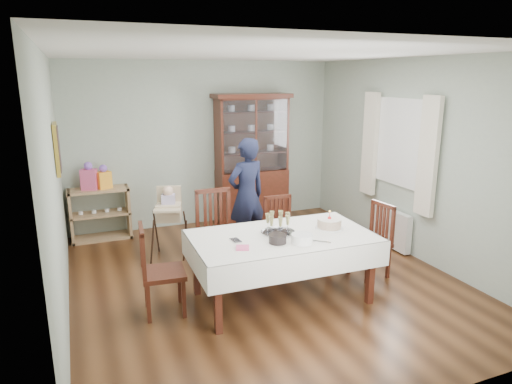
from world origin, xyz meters
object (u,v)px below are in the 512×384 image
birthday_cake (329,224)px  gift_bag_orange (104,178)px  dining_table (282,267)px  chair_far_left (218,250)px  gift_bag_pink (89,177)px  china_cabinet (252,157)px  chair_end_right (370,255)px  chair_end_left (162,287)px  champagne_tray (278,228)px  high_chair (170,229)px  woman (247,196)px  chair_far_right (282,244)px  sideboard (100,214)px

birthday_cake → gift_bag_orange: 3.60m
dining_table → chair_far_left: 1.03m
chair_far_left → gift_bag_pink: 2.45m
china_cabinet → chair_end_right: (0.54, -2.67, -0.85)m
chair_far_left → chair_end_left: size_ratio=1.10×
china_cabinet → champagne_tray: (-0.78, -2.75, -0.29)m
high_chair → gift_bag_orange: size_ratio=2.78×
woman → birthday_cake: woman is taller
champagne_tray → chair_far_right: bearing=61.9°
high_chair → gift_bag_orange: (-0.75, 1.09, 0.57)m
chair_end_left → champagne_tray: 1.40m
champagne_tray → birthday_cake: 0.62m
sideboard → champagne_tray: champagne_tray is taller
chair_far_left → birthday_cake: (1.05, -0.92, 0.50)m
china_cabinet → chair_end_left: (-2.06, -2.62, -0.83)m
dining_table → woman: size_ratio=1.24×
china_cabinet → chair_far_left: bearing=-122.7°
chair_far_left → gift_bag_pink: size_ratio=2.53×
dining_table → chair_far_right: 1.01m
gift_bag_orange → birthday_cake: bearing=-51.5°
sideboard → chair_far_left: 2.31m
chair_end_right → gift_bag_orange: (-2.94, 2.67, 0.69)m
chair_end_right → gift_bag_orange: 4.03m
woman → chair_end_right: bearing=115.3°
china_cabinet → birthday_cake: china_cabinet is taller
sideboard → high_chair: size_ratio=0.89×
birthday_cake → chair_far_left: bearing=138.8°
chair_end_right → dining_table: bearing=-90.5°
dining_table → china_cabinet: china_cabinet is taller
chair_end_right → high_chair: size_ratio=0.91×
woman → champagne_tray: woman is taller
high_chair → birthday_cake: bearing=-32.1°
chair_end_left → high_chair: bearing=-9.2°
gift_bag_pink → gift_bag_orange: (0.21, 0.00, -0.02)m
dining_table → china_cabinet: size_ratio=0.93×
dining_table → chair_end_right: bearing=6.3°
champagne_tray → gift_bag_pink: gift_bag_pink is taller
chair_end_right → gift_bag_pink: (-3.15, 2.67, 0.71)m
birthday_cake → chair_far_right: bearing=100.2°
woman → gift_bag_pink: woman is taller
woman → chair_far_left: bearing=29.5°
woman → gift_bag_pink: 2.41m
china_cabinet → woman: 1.46m
champagne_tray → sideboard: bearing=121.9°
birthday_cake → chair_end_left: bearing=174.2°
china_cabinet → champagne_tray: bearing=-105.8°
high_chair → birthday_cake: high_chair is taller
dining_table → chair_end_right: 1.31m
birthday_cake → gift_bag_pink: (-2.45, 2.82, 0.17)m
sideboard → chair_far_right: bearing=-41.6°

